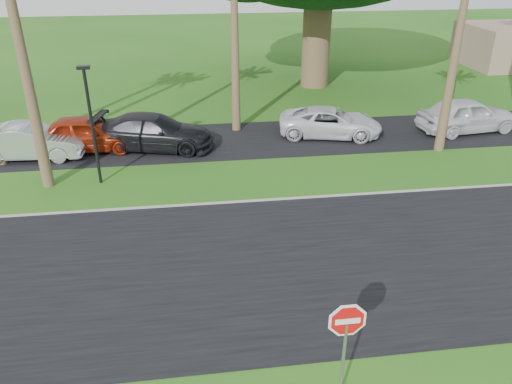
{
  "coord_description": "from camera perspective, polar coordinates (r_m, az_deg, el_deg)",
  "views": [
    {
      "loc": [
        -2.24,
        -10.16,
        8.64
      ],
      "look_at": [
        -0.43,
        3.28,
        1.8
      ],
      "focal_mm": 35.0,
      "sensor_mm": 36.0,
      "label": 1
    }
  ],
  "objects": [
    {
      "name": "stop_sign_near",
      "position": [
        10.29,
        10.24,
        -15.6
      ],
      "size": [
        1.05,
        0.07,
        2.62
      ],
      "color": "gray",
      "rests_on": "ground"
    },
    {
      "name": "ground",
      "position": [
        13.52,
        3.77,
        -13.01
      ],
      "size": [
        120.0,
        120.0,
        0.0
      ],
      "primitive_type": "plane",
      "color": "#205715",
      "rests_on": "ground"
    },
    {
      "name": "car_silver",
      "position": [
        24.07,
        -24.38,
        5.22
      ],
      "size": [
        4.72,
        1.88,
        1.53
      ],
      "primitive_type": "imported",
      "rotation": [
        0.0,
        0.0,
        1.51
      ],
      "color": "silver",
      "rests_on": "ground"
    },
    {
      "name": "curb",
      "position": [
        18.49,
        0.19,
        -0.99
      ],
      "size": [
        120.0,
        0.12,
        0.06
      ],
      "primitive_type": "cube",
      "color": "gray",
      "rests_on": "ground"
    },
    {
      "name": "car_dark",
      "position": [
        23.49,
        -11.57,
        6.69
      ],
      "size": [
        5.8,
        3.34,
        1.58
      ],
      "primitive_type": "imported",
      "rotation": [
        0.0,
        0.0,
        1.35
      ],
      "color": "black",
      "rests_on": "ground"
    },
    {
      "name": "parking_strip",
      "position": [
        24.35,
        -1.89,
        5.99
      ],
      "size": [
        120.0,
        5.0,
        0.02
      ],
      "primitive_type": "cube",
      "color": "black",
      "rests_on": "ground"
    },
    {
      "name": "car_minivan",
      "position": [
        24.91,
        8.51,
        7.86
      ],
      "size": [
        5.36,
        3.36,
        1.38
      ],
      "primitive_type": "imported",
      "rotation": [
        0.0,
        0.0,
        1.34
      ],
      "color": "silver",
      "rests_on": "ground"
    },
    {
      "name": "car_red",
      "position": [
        24.08,
        -18.77,
        6.33
      ],
      "size": [
        4.77,
        1.98,
        1.62
      ],
      "primitive_type": "imported",
      "rotation": [
        0.0,
        0.0,
        1.56
      ],
      "color": "maroon",
      "rests_on": "ground"
    },
    {
      "name": "road",
      "position": [
        15.08,
        2.31,
        -8.17
      ],
      "size": [
        120.0,
        8.0,
        0.02
      ],
      "primitive_type": "cube",
      "color": "black",
      "rests_on": "ground"
    },
    {
      "name": "car_pickup",
      "position": [
        27.34,
        23.02,
        8.08
      ],
      "size": [
        5.21,
        2.6,
        1.71
      ],
      "primitive_type": "imported",
      "rotation": [
        0.0,
        0.0,
        1.69
      ],
      "color": "silver",
      "rests_on": "ground"
    },
    {
      "name": "streetlight_right",
      "position": [
        19.96,
        -18.32,
        7.94
      ],
      "size": [
        0.45,
        0.25,
        4.64
      ],
      "color": "black",
      "rests_on": "ground"
    }
  ]
}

